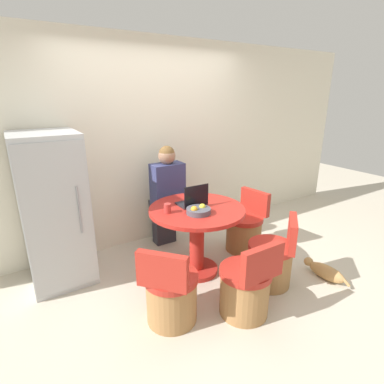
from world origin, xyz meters
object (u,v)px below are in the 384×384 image
(laptop, at_px, (193,201))
(fruit_bowl, at_px, (198,210))
(dining_table, at_px, (197,227))
(chair_right_side, at_px, (245,230))
(chair_near_left_corner, at_px, (171,295))
(chair_near_camera, at_px, (246,288))
(refrigerator, at_px, (54,210))
(person_seated, at_px, (166,192))
(cat, at_px, (325,271))
(chair_near_right_corner, at_px, (272,261))

(laptop, xyz_separation_m, fruit_bowl, (-0.07, -0.22, -0.02))
(dining_table, height_order, chair_right_side, dining_table)
(chair_right_side, xyz_separation_m, chair_near_left_corner, (-1.41, -0.65, 0.00))
(fruit_bowl, bearing_deg, laptop, 71.68)
(chair_near_camera, distance_m, fruit_bowl, 0.87)
(refrigerator, distance_m, fruit_bowl, 1.49)
(person_seated, relative_size, cat, 2.52)
(dining_table, height_order, chair_near_left_corner, dining_table)
(chair_right_side, bearing_deg, chair_near_left_corner, -73.41)
(chair_near_right_corner, distance_m, chair_near_left_corner, 1.16)
(fruit_bowl, bearing_deg, chair_near_left_corner, -143.58)
(chair_near_camera, distance_m, cat, 1.12)
(laptop, height_order, cat, laptop)
(chair_near_left_corner, bearing_deg, chair_near_camera, -155.46)
(dining_table, xyz_separation_m, chair_near_right_corner, (0.54, -0.60, -0.28))
(cat, bearing_deg, fruit_bowl, 52.55)
(chair_near_left_corner, bearing_deg, person_seated, -67.31)
(fruit_bowl, height_order, cat, fruit_bowl)
(person_seated, distance_m, cat, 2.04)
(refrigerator, distance_m, person_seated, 1.32)
(dining_table, bearing_deg, fruit_bowl, -117.01)
(chair_near_camera, xyz_separation_m, laptop, (-0.00, 0.90, 0.56))
(chair_near_camera, relative_size, fruit_bowl, 3.07)
(chair_near_left_corner, bearing_deg, refrigerator, -11.59)
(refrigerator, distance_m, chair_near_camera, 2.06)
(chair_near_left_corner, xyz_separation_m, fruit_bowl, (0.54, 0.40, 0.54))
(chair_near_left_corner, bearing_deg, chair_near_right_corner, -134.60)
(chair_right_side, height_order, laptop, laptop)
(chair_right_side, bearing_deg, chair_near_camera, -48.87)
(chair_near_left_corner, bearing_deg, laptop, -85.96)
(dining_table, height_order, cat, dining_table)
(chair_near_camera, height_order, laptop, laptop)
(chair_right_side, height_order, person_seated, person_seated)
(person_seated, bearing_deg, chair_near_left_corner, 63.98)
(dining_table, xyz_separation_m, chair_right_side, (0.80, 0.11, -0.28))
(chair_near_right_corner, height_order, chair_near_left_corner, same)
(chair_near_right_corner, xyz_separation_m, chair_right_side, (0.26, 0.72, 0.00))
(chair_near_right_corner, bearing_deg, fruit_bowl, -79.24)
(person_seated, xyz_separation_m, laptop, (-0.01, -0.65, 0.09))
(chair_near_camera, xyz_separation_m, chair_near_left_corner, (-0.62, 0.28, 0.00))
(laptop, bearing_deg, refrigerator, -24.69)
(dining_table, relative_size, chair_near_right_corner, 1.35)
(laptop, height_order, fruit_bowl, laptop)
(cat, bearing_deg, dining_table, 46.27)
(chair_near_camera, relative_size, chair_near_left_corner, 1.00)
(person_seated, xyz_separation_m, cat, (1.10, -1.59, -0.65))
(chair_near_left_corner, height_order, person_seated, person_seated)
(chair_right_side, height_order, chair_near_camera, same)
(chair_right_side, relative_size, chair_near_left_corner, 1.00)
(cat, bearing_deg, refrigerator, 51.30)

